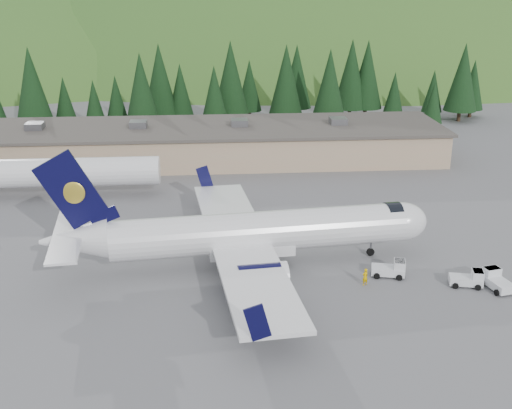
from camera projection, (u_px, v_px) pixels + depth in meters
The scene contains 10 objects.
ground at pixel (261, 264), 62.19m from camera, with size 600.00×600.00×0.00m, color slate.
airliner at pixel (250, 234), 60.90m from camera, with size 37.13×34.90×12.31m.
second_airliner at pixel (47, 172), 79.89m from camera, with size 27.50×11.00×10.05m.
baggage_tug_a at pixel (391, 269), 59.46m from camera, with size 3.32×2.41×1.62m.
baggage_tug_b at pixel (469, 279), 57.61m from camera, with size 3.17×2.30×1.55m.
baggage_tug_c at pixel (496, 280), 57.23m from camera, with size 2.39×3.35×1.65m.
terminal_building at pixel (206, 143), 96.60m from camera, with size 71.00×17.00×6.10m.
ramp_worker at pixel (365, 277), 57.71m from camera, with size 0.60×0.39×1.63m, color #DCAA00.
tree_line at pixel (201, 84), 116.59m from camera, with size 110.87×18.27×14.31m.
hills at pixel (339, 232), 288.66m from camera, with size 614.00×330.00×300.00m.
Camera 1 is at (-4.87, -56.38, 26.44)m, focal length 45.00 mm.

